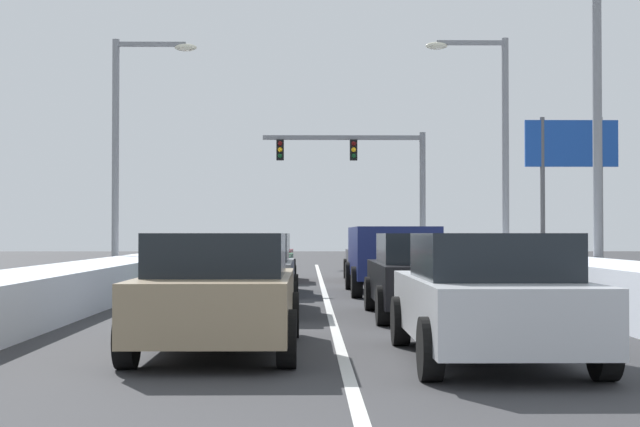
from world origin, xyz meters
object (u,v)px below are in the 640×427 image
Objects in this scene: sedan_green_center_lane_third at (256,263)px; sedan_gray_center_lane_second at (245,272)px; sedan_tan_center_lane_nearest at (219,292)px; sedan_maroon_center_lane_fourth at (264,257)px; sedan_black_right_lane_second at (426,275)px; roadside_sign_right at (571,160)px; suv_navy_right_lane_third at (391,253)px; sedan_charcoal_right_lane_fourth at (377,257)px; street_lamp_right_near at (583,66)px; traffic_light_gantry at (372,169)px; street_lamp_right_mid at (494,134)px; street_lamp_left_mid at (128,135)px; sedan_silver_right_lane_nearest at (489,296)px.

sedan_gray_center_lane_second is at bearing -88.92° from sedan_green_center_lane_third.
sedan_maroon_center_lane_fourth is (-0.28, 18.13, 0.00)m from sedan_tan_center_lane_nearest.
roadside_sign_right is at bearing 65.70° from sedan_black_right_lane_second.
sedan_tan_center_lane_nearest is (-3.23, -11.73, -0.25)m from suv_navy_right_lane_third.
street_lamp_right_near is at bearing -61.35° from sedan_charcoal_right_lane_fourth.
traffic_light_gantry is 21.74m from street_lamp_right_near.
street_lamp_right_mid is 11.62m from street_lamp_left_mid.
suv_navy_right_lane_third reaches higher than sedan_maroon_center_lane_fourth.
sedan_maroon_center_lane_fourth is 0.58× the size of street_lamp_right_mid.
suv_navy_right_lane_third is 7.30m from sedan_maroon_center_lane_fourth.
suv_navy_right_lane_third is 1.09× the size of sedan_green_center_lane_third.
sedan_black_right_lane_second is 1.00× the size of sedan_maroon_center_lane_fourth.
sedan_gray_center_lane_second is (-3.32, 1.20, 0.00)m from sedan_black_right_lane_second.
traffic_light_gantry is 16.41m from street_lamp_left_mid.
street_lamp_left_mid reaches higher than sedan_silver_right_lane_nearest.
sedan_black_right_lane_second is 0.60× the size of traffic_light_gantry.
street_lamp_right_near reaches higher than roadside_sign_right.
street_lamp_right_mid reaches higher than traffic_light_gantry.
traffic_light_gantry is at bearing 87.43° from suv_navy_right_lane_third.
suv_navy_right_lane_third is 1.09× the size of sedan_maroon_center_lane_fourth.
sedan_green_center_lane_third is at bearing 90.87° from sedan_tan_center_lane_nearest.
sedan_silver_right_lane_nearest is 12.67m from suv_navy_right_lane_third.
sedan_green_center_lane_third is at bearing -102.15° from traffic_light_gantry.
sedan_tan_center_lane_nearest is 6.09m from sedan_gray_center_lane_second.
suv_navy_right_lane_third is 0.65× the size of traffic_light_gantry.
roadside_sign_right is (6.96, 8.53, 3.00)m from suv_navy_right_lane_third.
traffic_light_gantry is (4.40, 13.56, 3.73)m from sedan_maroon_center_lane_fourth.
suv_navy_right_lane_third is at bearing 59.63° from sedan_gray_center_lane_second.
roadside_sign_right is at bearing 71.92° from sedan_silver_right_lane_nearest.
sedan_tan_center_lane_nearest is 1.00× the size of sedan_maroon_center_lane_fourth.
sedan_tan_center_lane_nearest is 11.71m from sedan_green_center_lane_third.
roadside_sign_right is (10.18, 20.26, 3.25)m from sedan_tan_center_lane_nearest.
sedan_green_center_lane_third is 10.40m from street_lamp_right_mid.
sedan_gray_center_lane_second is 26.20m from traffic_light_gantry.
sedan_black_right_lane_second is 8.41m from street_lamp_right_near.
traffic_light_gantry reaches higher than sedan_gray_center_lane_second.
traffic_light_gantry is at bearing 117.94° from roadside_sign_right.
street_lamp_right_near is 10.41m from roadside_sign_right.
sedan_silver_right_lane_nearest is 32.85m from traffic_light_gantry.
suv_navy_right_lane_third is 6.48m from street_lamp_right_near.
sedan_black_right_lane_second is 0.59× the size of street_lamp_left_mid.
suv_navy_right_lane_third is at bearing -129.18° from roadside_sign_right.
sedan_tan_center_lane_nearest is (-3.25, -4.90, 0.00)m from sedan_black_right_lane_second.
sedan_charcoal_right_lane_fourth is at bearing -93.32° from traffic_light_gantry.
street_lamp_right_mid is at bearing 1.48° from street_lamp_left_mid.
suv_navy_right_lane_third is 0.63× the size of street_lamp_right_mid.
sedan_maroon_center_lane_fourth is (-3.62, -0.08, 0.00)m from sedan_charcoal_right_lane_fourth.
traffic_light_gantry is (4.30, 19.98, 3.73)m from sedan_green_center_lane_third.
sedan_green_center_lane_third and sedan_maroon_center_lane_fourth have the same top height.
sedan_maroon_center_lane_fourth is (-3.50, 6.40, -0.25)m from suv_navy_right_lane_third.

